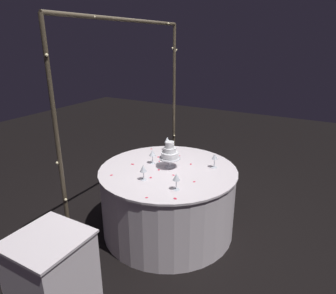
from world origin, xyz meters
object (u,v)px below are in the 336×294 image
at_px(tiered_cake, 170,153).
at_px(wine_glass_0, 215,157).
at_px(decorative_arch, 130,98).
at_px(wine_glass_2, 176,178).
at_px(side_table, 53,278).
at_px(wine_glass_4, 152,154).
at_px(main_table, 168,200).
at_px(wine_glass_3, 143,169).
at_px(wine_glass_1, 167,140).

bearing_deg(tiered_cake, wine_glass_0, -61.88).
height_order(decorative_arch, wine_glass_2, decorative_arch).
bearing_deg(side_table, wine_glass_4, 1.49).
relative_size(main_table, wine_glass_3, 9.26).
height_order(tiered_cake, wine_glass_1, tiered_cake).
bearing_deg(wine_glass_0, decorative_arch, 107.32).
xyz_separation_m(decorative_arch, wine_glass_2, (-0.36, -0.74, -0.58)).
height_order(main_table, tiered_cake, tiered_cake).
height_order(main_table, wine_glass_3, wine_glass_3).
height_order(main_table, wine_glass_4, wine_glass_4).
xyz_separation_m(decorative_arch, wine_glass_0, (0.27, -0.86, -0.58)).
bearing_deg(wine_glass_2, wine_glass_3, 86.11).
bearing_deg(wine_glass_2, wine_glass_0, -10.47).
xyz_separation_m(side_table, wine_glass_3, (1.05, -0.10, 0.49)).
xyz_separation_m(decorative_arch, side_table, (-1.38, -0.27, -1.07)).
bearing_deg(wine_glass_4, wine_glass_2, -129.09).
relative_size(decorative_arch, main_table, 1.52).
xyz_separation_m(main_table, wine_glass_2, (-0.36, -0.29, 0.48)).
xyz_separation_m(main_table, tiered_cake, (0.05, 0.01, 0.52)).
relative_size(wine_glass_0, wine_glass_3, 0.99).
xyz_separation_m(main_table, wine_glass_0, (0.27, -0.40, 0.48)).
height_order(wine_glass_1, wine_glass_2, wine_glass_1).
relative_size(wine_glass_0, wine_glass_2, 0.98).
xyz_separation_m(tiered_cake, wine_glass_4, (0.00, 0.21, -0.04)).
relative_size(decorative_arch, wine_glass_0, 14.28).
bearing_deg(decorative_arch, tiered_cake, -83.86).
xyz_separation_m(side_table, wine_glass_0, (1.65, -0.59, 0.49)).
height_order(side_table, wine_glass_1, wine_glass_1).
relative_size(tiered_cake, wine_glass_1, 1.70).
xyz_separation_m(wine_glass_0, wine_glass_1, (0.22, 0.69, 0.01)).
xyz_separation_m(decorative_arch, wine_glass_1, (0.48, -0.17, -0.57)).
distance_m(wine_glass_2, wine_glass_3, 0.37).
bearing_deg(wine_glass_0, tiered_cake, 118.12).
height_order(wine_glass_0, wine_glass_2, wine_glass_2).
height_order(wine_glass_2, wine_glass_3, wine_glass_2).
height_order(tiered_cake, wine_glass_0, tiered_cake).
bearing_deg(side_table, wine_glass_0, -19.54).
xyz_separation_m(tiered_cake, wine_glass_1, (0.44, 0.28, -0.03)).
relative_size(tiered_cake, wine_glass_2, 1.81).
distance_m(wine_glass_1, wine_glass_2, 1.02).
bearing_deg(wine_glass_1, wine_glass_4, -171.65).
xyz_separation_m(wine_glass_2, wine_glass_4, (0.41, 0.51, -0.00)).
bearing_deg(wine_glass_1, wine_glass_3, -165.94).
height_order(side_table, wine_glass_3, wine_glass_3).
distance_m(side_table, wine_glass_0, 1.82).
relative_size(decorative_arch, wine_glass_3, 14.13).
xyz_separation_m(wine_glass_1, wine_glass_3, (-0.82, -0.21, -0.01)).
distance_m(side_table, wine_glass_3, 1.16).
distance_m(main_table, wine_glass_1, 0.74).
relative_size(main_table, wine_glass_0, 9.37).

